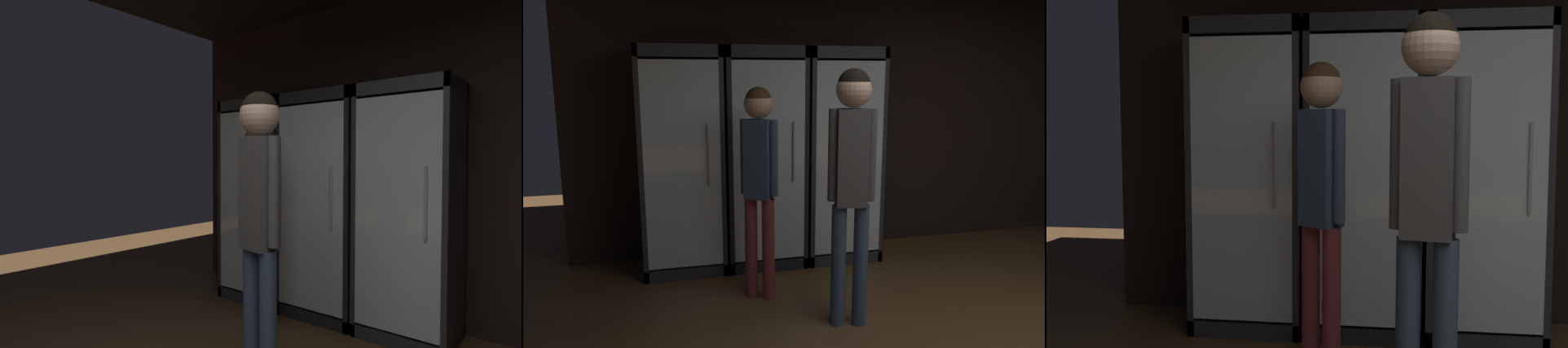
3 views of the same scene
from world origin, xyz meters
TOP-DOWN VIEW (x-y plane):
  - wall_back at (0.00, 3.03)m, footprint 6.00×0.06m
  - cooler_far_left at (-1.98, 2.74)m, footprint 0.69×0.59m
  - cooler_left at (-1.26, 2.74)m, footprint 0.69×0.59m
  - cooler_center at (-0.54, 2.74)m, footprint 0.69×0.59m
  - shopper_near at (-1.44, 1.96)m, footprint 0.26×0.23m
  - shopper_far at (-0.94, 1.38)m, footprint 0.31×0.23m

SIDE VIEW (x-z plane):
  - cooler_far_left at x=-1.98m, z-range -0.03..1.91m
  - cooler_center at x=-0.54m, z-range -0.02..1.92m
  - cooler_left at x=-1.26m, z-range -0.01..1.92m
  - shopper_near at x=-1.44m, z-range 0.23..1.84m
  - shopper_far at x=-0.94m, z-range 0.25..1.99m
  - wall_back at x=0.00m, z-range 0.00..2.80m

